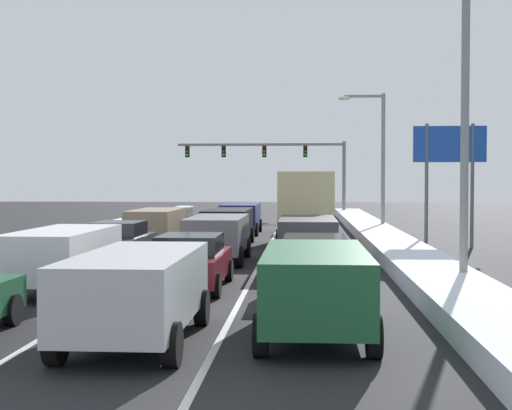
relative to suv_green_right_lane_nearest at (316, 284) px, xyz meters
name	(u,v)px	position (x,y,z in m)	size (l,w,h in m)	color
ground_plane	(219,258)	(-3.51, 13.90, -1.02)	(139.93, 139.93, 0.00)	black
lane_stripe_between_right_lane_and_center_lane	(269,245)	(-1.81, 19.28, -1.01)	(0.14, 59.20, 0.01)	silver
lane_stripe_between_center_lane_and_left_lane	(196,245)	(-5.21, 19.28, -1.01)	(0.14, 59.20, 0.01)	silver
snow_bank_right_shoulder	(385,240)	(3.49, 19.28, -0.75)	(2.09, 59.20, 0.53)	silver
snow_bank_left_shoulder	(84,236)	(-10.51, 19.28, -0.65)	(1.23, 59.20, 0.74)	silver
suv_green_right_lane_nearest	(316,284)	(0.00, 0.00, 0.00)	(2.16, 4.90, 1.67)	#1E5633
sedan_white_right_lane_second	(315,263)	(0.07, 5.72, -0.25)	(2.00, 4.50, 1.51)	silver
suv_charcoal_right_lane_third	(308,237)	(-0.09, 11.56, 0.00)	(2.16, 4.90, 1.67)	#38383D
box_truck_right_lane_fourth	(306,204)	(-0.14, 19.10, 0.88)	(2.53, 7.20, 3.36)	#937F60
sedan_red_right_lane_fifth	(302,219)	(-0.32, 27.55, -0.25)	(2.00, 4.50, 1.51)	maroon
suv_silver_center_lane_nearest	(137,288)	(-3.29, -0.79, 0.00)	(2.16, 4.90, 1.67)	#B7BABF
sedan_maroon_center_lane_second	(191,261)	(-3.34, 5.84, -0.25)	(2.00, 4.50, 1.51)	maroon
suv_gray_center_lane_third	(217,234)	(-3.38, 12.38, 0.00)	(2.16, 4.90, 1.67)	slate
suv_black_center_lane_fourth	(228,224)	(-3.70, 18.96, 0.00)	(2.16, 4.90, 1.67)	black
suv_navy_center_lane_fifth	(241,216)	(-3.74, 26.25, 0.00)	(2.16, 4.90, 1.67)	navy
suv_white_left_lane_second	(63,254)	(-6.73, 5.23, 0.00)	(2.16, 4.90, 1.67)	silver
sedan_charcoal_left_lane_third	(120,242)	(-6.87, 11.77, -0.25)	(2.00, 4.50, 1.51)	#38383D
suv_tan_left_lane_fourth	(156,224)	(-6.92, 18.52, 0.00)	(2.16, 4.90, 1.67)	#937F60
sedan_red_left_lane_fifth	(175,222)	(-7.14, 24.66, -0.25)	(2.00, 4.50, 1.51)	maroon
traffic_light_gantry	(280,157)	(-2.19, 46.18, 3.87)	(14.00, 0.47, 6.20)	slate
street_lamp_right_near	(452,107)	(3.71, 5.83, 3.96)	(2.66, 0.36, 8.32)	gray
street_lamp_right_mid	(376,149)	(3.87, 27.35, 3.72)	(2.66, 0.36, 7.88)	gray
roadside_sign_right	(450,157)	(6.22, 18.64, 3.00)	(3.20, 0.16, 5.50)	#59595B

